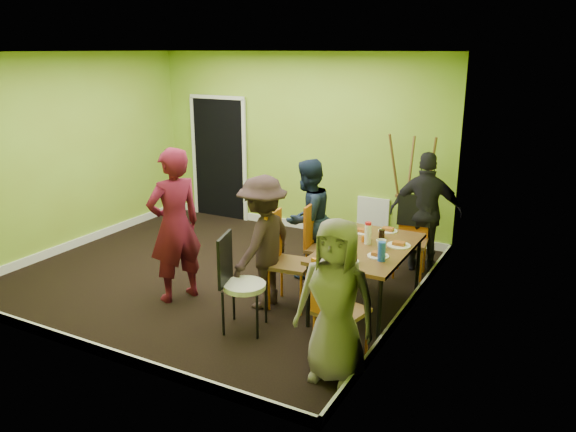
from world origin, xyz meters
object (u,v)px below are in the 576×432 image
Objects in this scene: chair_back_end at (414,219)px; blue_bottle at (382,251)px; orange_bottle at (363,239)px; person_back_end at (426,212)px; person_front_end at (336,301)px; chair_front_end at (336,305)px; chair_left_near at (283,254)px; chair_bentwood at (238,278)px; dining_table at (368,251)px; person_left_near at (263,242)px; person_standing at (175,225)px; chair_left_far at (319,240)px; easel at (411,195)px; thermos at (368,234)px; person_left_far at (308,219)px.

chair_back_end is 5.03× the size of blue_bottle.
person_back_end reaches higher than orange_bottle.
orange_bottle is 1.58m from person_front_end.
chair_front_end is 0.69× the size of person_front_end.
chair_left_near is 1.17m from blue_bottle.
chair_bentwood reaches higher than chair_back_end.
chair_bentwood is at bearing -133.83° from dining_table.
person_back_end is (-0.03, 1.83, -0.06)m from blue_bottle.
person_left_near reaches higher than chair_front_end.
chair_left_far is at bearing 155.30° from person_standing.
person_front_end is at bearing 54.99° from person_left_near.
person_back_end is (1.32, 1.95, 0.03)m from person_left_near.
easel reaches higher than dining_table.
thermos is at bearing 123.21° from chair_bentwood.
thermos is (-0.17, 1.25, 0.29)m from chair_front_end.
person_back_end is at bearing 131.99° from chair_left_far.
person_left_far is 1.00× the size of person_left_near.
easel is 3.44m from person_standing.
chair_left_far is at bearing 144.63° from blue_bottle.
person_left_far is 0.96× the size of person_back_end.
orange_bottle is at bearing 61.94° from person_back_end.
chair_left_near is 1.06× the size of chair_back_end.
person_front_end reaches higher than chair_front_end.
easel reaches higher than chair_left_far.
dining_table is 20.62× the size of orange_bottle.
chair_front_end is 2.67m from person_back_end.
chair_bentwood is 0.57× the size of person_standing.
person_left_far is at bearing 135.37° from chair_front_end.
person_left_far is (-1.03, 0.59, 0.07)m from dining_table.
easel is (-0.27, 3.26, 0.27)m from chair_front_end.
chair_back_end is 0.57× the size of person_standing.
chair_front_end is at bearing 82.27° from chair_back_end.
chair_front_end is at bearing -82.36° from thermos.
person_standing is at bearing -155.73° from orange_bottle.
chair_front_end is 3.28m from easel.
chair_front_end reaches higher than orange_bottle.
orange_bottle is (0.92, 1.18, 0.22)m from chair_bentwood.
blue_bottle is at bearing 123.21° from person_standing.
easel is (0.89, 3.15, 0.28)m from chair_bentwood.
chair_front_end is 0.88m from blue_bottle.
chair_back_end is 1.26m from orange_bottle.
chair_front_end is at bearing 68.60° from chair_bentwood.
chair_left_far is 4.59× the size of thermos.
dining_table is 1.19m from person_left_far.
chair_left_far is at bearing -110.81° from easel.
chair_left_near is at bearing 152.28° from chair_front_end.
person_front_end is (1.25, -0.36, 0.17)m from chair_bentwood.
person_back_end is at bearing 80.61° from dining_table.
chair_left_far is at bearing 156.80° from thermos.
easel is 3.54m from person_front_end.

